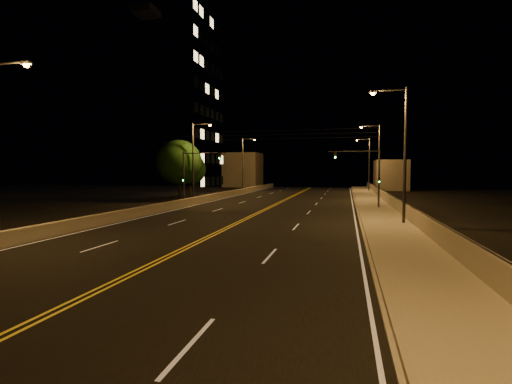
% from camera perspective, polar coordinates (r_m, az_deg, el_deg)
% --- Properties ---
extents(road, '(18.00, 120.00, 0.02)m').
position_cam_1_polar(road, '(27.52, -3.07, -4.88)').
color(road, black).
rests_on(road, ground).
extents(sidewalk, '(3.60, 120.00, 0.30)m').
position_cam_1_polar(sidewalk, '(26.50, 19.99, -5.10)').
color(sidewalk, gray).
rests_on(sidewalk, ground).
extents(curb, '(0.14, 120.00, 0.15)m').
position_cam_1_polar(curb, '(26.37, 15.93, -5.23)').
color(curb, gray).
rests_on(curb, ground).
extents(parapet_wall, '(0.30, 120.00, 1.00)m').
position_cam_1_polar(parapet_wall, '(26.65, 23.55, -3.72)').
color(parapet_wall, gray).
rests_on(parapet_wall, sidewalk).
extents(jersey_barrier, '(0.45, 120.00, 0.85)m').
position_cam_1_polar(jersey_barrier, '(31.34, -19.30, -3.29)').
color(jersey_barrier, gray).
rests_on(jersey_barrier, ground).
extents(distant_building_right, '(6.00, 10.00, 5.96)m').
position_cam_1_polar(distant_building_right, '(79.77, 19.98, 2.48)').
color(distant_building_right, gray).
rests_on(distant_building_right, ground).
extents(distant_building_left, '(8.00, 8.00, 7.98)m').
position_cam_1_polar(distant_building_left, '(88.00, -1.99, 3.41)').
color(distant_building_left, gray).
rests_on(distant_building_left, ground).
extents(parapet_rail, '(0.06, 120.00, 0.06)m').
position_cam_1_polar(parapet_rail, '(26.59, 23.58, -2.59)').
color(parapet_rail, black).
rests_on(parapet_rail, parapet_wall).
extents(lane_markings, '(17.32, 116.00, 0.00)m').
position_cam_1_polar(lane_markings, '(27.45, -3.11, -4.88)').
color(lane_markings, silver).
rests_on(lane_markings, road).
extents(streetlight_1, '(2.55, 0.28, 9.63)m').
position_cam_1_polar(streetlight_1, '(27.65, 21.44, 6.40)').
color(streetlight_1, '#2D2D33').
rests_on(streetlight_1, ground).
extents(streetlight_2, '(2.55, 0.28, 9.63)m').
position_cam_1_polar(streetlight_2, '(48.74, 18.11, 5.06)').
color(streetlight_2, '#2D2D33').
rests_on(streetlight_2, ground).
extents(streetlight_3, '(2.55, 0.28, 9.63)m').
position_cam_1_polar(streetlight_3, '(69.32, 16.82, 4.54)').
color(streetlight_3, '#2D2D33').
rests_on(streetlight_3, ground).
extents(streetlight_5, '(2.55, 0.28, 9.63)m').
position_cam_1_polar(streetlight_5, '(45.50, -9.36, 5.32)').
color(streetlight_5, '#2D2D33').
rests_on(streetlight_5, ground).
extents(streetlight_6, '(2.55, 0.28, 9.63)m').
position_cam_1_polar(streetlight_6, '(66.29, -1.85, 4.75)').
color(streetlight_6, '#2D2D33').
rests_on(streetlight_6, ground).
extents(traffic_signal_right, '(5.11, 0.31, 6.04)m').
position_cam_1_polar(traffic_signal_right, '(38.33, 16.92, 3.03)').
color(traffic_signal_right, '#2D2D33').
rests_on(traffic_signal_right, ground).
extents(traffic_signal_left, '(5.11, 0.31, 6.04)m').
position_cam_1_polar(traffic_signal_left, '(41.76, -9.80, 3.15)').
color(traffic_signal_left, '#2D2D33').
rests_on(traffic_signal_left, ground).
extents(overhead_wires, '(22.00, 0.03, 0.83)m').
position_cam_1_polar(overhead_wires, '(36.59, 1.26, 8.78)').
color(overhead_wires, black).
extents(building_tower, '(24.00, 15.00, 32.79)m').
position_cam_1_polar(building_tower, '(71.59, -16.37, 12.79)').
color(building_tower, gray).
rests_on(building_tower, ground).
extents(tree_0, '(5.78, 5.78, 7.83)m').
position_cam_1_polar(tree_0, '(48.42, -11.71, 4.47)').
color(tree_0, black).
rests_on(tree_0, ground).
extents(tree_1, '(4.80, 4.80, 6.50)m').
position_cam_1_polar(tree_1, '(57.01, -10.13, 3.47)').
color(tree_1, black).
rests_on(tree_1, ground).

